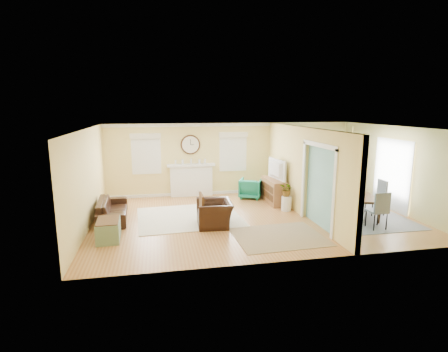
{
  "coord_description": "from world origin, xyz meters",
  "views": [
    {
      "loc": [
        -2.68,
        -9.42,
        3.15
      ],
      "look_at": [
        -0.8,
        0.3,
        1.2
      ],
      "focal_mm": 28.0,
      "sensor_mm": 36.0,
      "label": 1
    }
  ],
  "objects_px": {
    "eames_chair": "(215,213)",
    "dining_table": "(354,204)",
    "credenza": "(274,191)",
    "green_chair": "(251,188)",
    "sofa": "(113,209)"
  },
  "relations": [
    {
      "from": "sofa",
      "to": "credenza",
      "type": "distance_m",
      "value": 5.17
    },
    {
      "from": "green_chair",
      "to": "dining_table",
      "type": "xyz_separation_m",
      "value": [
        2.5,
        -2.52,
        -0.02
      ]
    },
    {
      "from": "eames_chair",
      "to": "credenza",
      "type": "height_order",
      "value": "credenza"
    },
    {
      "from": "eames_chair",
      "to": "green_chair",
      "type": "relative_size",
      "value": 1.37
    },
    {
      "from": "credenza",
      "to": "dining_table",
      "type": "distance_m",
      "value": 2.6
    },
    {
      "from": "dining_table",
      "to": "eames_chair",
      "type": "bearing_deg",
      "value": 103.58
    },
    {
      "from": "credenza",
      "to": "dining_table",
      "type": "xyz_separation_m",
      "value": [
        1.91,
        -1.77,
        -0.08
      ]
    },
    {
      "from": "sofa",
      "to": "dining_table",
      "type": "distance_m",
      "value": 7.07
    },
    {
      "from": "eames_chair",
      "to": "dining_table",
      "type": "xyz_separation_m",
      "value": [
        4.24,
        0.14,
        -0.02
      ]
    },
    {
      "from": "green_chair",
      "to": "credenza",
      "type": "xyz_separation_m",
      "value": [
        0.6,
        -0.74,
        0.06
      ]
    },
    {
      "from": "green_chair",
      "to": "sofa",
      "type": "bearing_deg",
      "value": 44.93
    },
    {
      "from": "sofa",
      "to": "eames_chair",
      "type": "distance_m",
      "value": 2.97
    },
    {
      "from": "sofa",
      "to": "credenza",
      "type": "bearing_deg",
      "value": -83.76
    },
    {
      "from": "sofa",
      "to": "eames_chair",
      "type": "height_order",
      "value": "eames_chair"
    },
    {
      "from": "green_chair",
      "to": "dining_table",
      "type": "relative_size",
      "value": 0.41
    }
  ]
}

